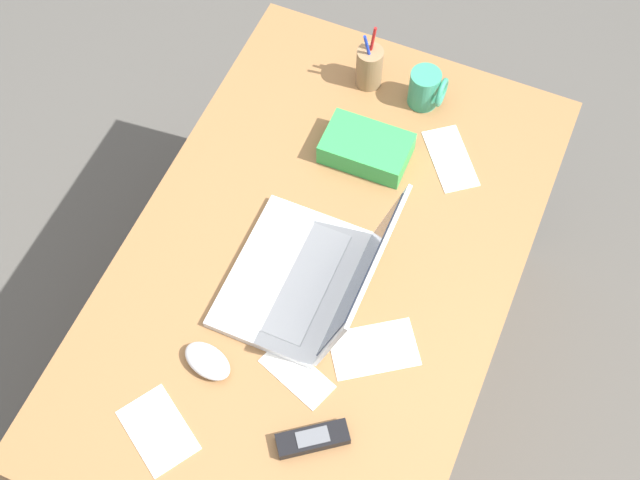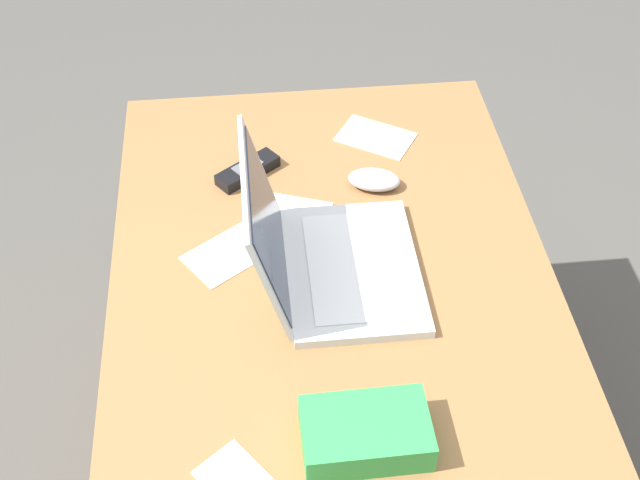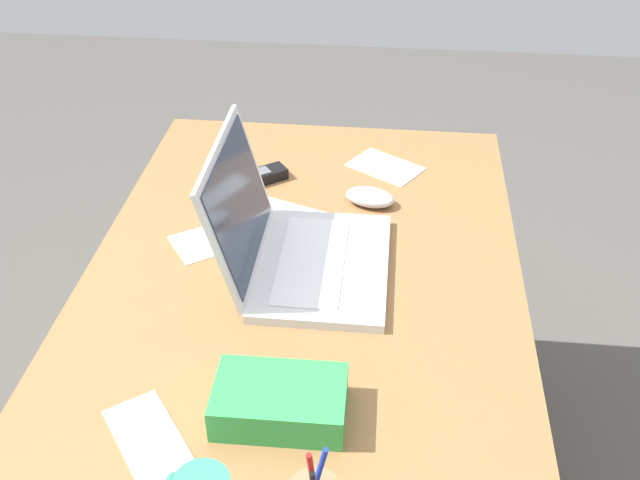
{
  "view_description": "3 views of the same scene",
  "coord_description": "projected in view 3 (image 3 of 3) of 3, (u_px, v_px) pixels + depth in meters",
  "views": [
    {
      "loc": [
        0.78,
        0.34,
        2.32
      ],
      "look_at": [
        -0.01,
        0.0,
        0.8
      ],
      "focal_mm": 49.65,
      "sensor_mm": 36.0,
      "label": 1
    },
    {
      "loc": [
        -0.97,
        0.13,
        1.81
      ],
      "look_at": [
        0.03,
        0.02,
        0.81
      ],
      "focal_mm": 47.65,
      "sensor_mm": 36.0,
      "label": 2
    },
    {
      "loc": [
        -1.02,
        -0.14,
        1.54
      ],
      "look_at": [
        0.06,
        -0.03,
        0.76
      ],
      "focal_mm": 42.1,
      "sensor_mm": 36.0,
      "label": 3
    }
  ],
  "objects": [
    {
      "name": "desk",
      "position": [
        303.0,
        421.0,
        1.53
      ],
      "size": [
        1.26,
        0.79,
        0.7
      ],
      "primitive_type": "cube",
      "color": "olive",
      "rests_on": "ground"
    },
    {
      "name": "paper_note_near_laptop",
      "position": [
        149.0,
        440.0,
        1.05
      ],
      "size": [
        0.18,
        0.17,
        0.0
      ],
      "primitive_type": "cube",
      "rotation": [
        0.0,
        0.0,
        0.66
      ],
      "color": "white",
      "rests_on": "desk"
    },
    {
      "name": "cordless_phone",
      "position": [
        256.0,
        178.0,
        1.61
      ],
      "size": [
        0.12,
        0.13,
        0.03
      ],
      "color": "black",
      "rests_on": "desk"
    },
    {
      "name": "computer_mouse",
      "position": [
        370.0,
        197.0,
        1.54
      ],
      "size": [
        0.09,
        0.12,
        0.03
      ],
      "primitive_type": "ellipsoid",
      "rotation": [
        0.0,
        0.0,
        -0.25
      ],
      "color": "silver",
      "rests_on": "desk"
    },
    {
      "name": "paper_note_front",
      "position": [
        385.0,
        167.0,
        1.67
      ],
      "size": [
        0.17,
        0.18,
        0.0
      ],
      "primitive_type": "cube",
      "rotation": [
        0.0,
        0.0,
        -0.57
      ],
      "color": "white",
      "rests_on": "desk"
    },
    {
      "name": "paper_note_left",
      "position": [
        218.0,
        239.0,
        1.44
      ],
      "size": [
        0.18,
        0.2,
        0.0
      ],
      "primitive_type": "cube",
      "rotation": [
        0.0,
        0.0,
        0.61
      ],
      "color": "white",
      "rests_on": "desk"
    },
    {
      "name": "laptop",
      "position": [
        295.0,
        246.0,
        1.34
      ],
      "size": [
        0.33,
        0.3,
        0.25
      ],
      "color": "silver",
      "rests_on": "desk"
    },
    {
      "name": "paper_note_right",
      "position": [
        286.0,
        212.0,
        1.52
      ],
      "size": [
        0.11,
        0.16,
        0.0
      ],
      "primitive_type": "cube",
      "rotation": [
        0.0,
        0.0,
        -0.35
      ],
      "color": "white",
      "rests_on": "desk"
    },
    {
      "name": "snack_bag",
      "position": [
        280.0,
        401.0,
        1.07
      ],
      "size": [
        0.12,
        0.19,
        0.06
      ],
      "primitive_type": "cube",
      "rotation": [
        0.0,
        0.0,
        0.01
      ],
      "color": "green",
      "rests_on": "desk"
    }
  ]
}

